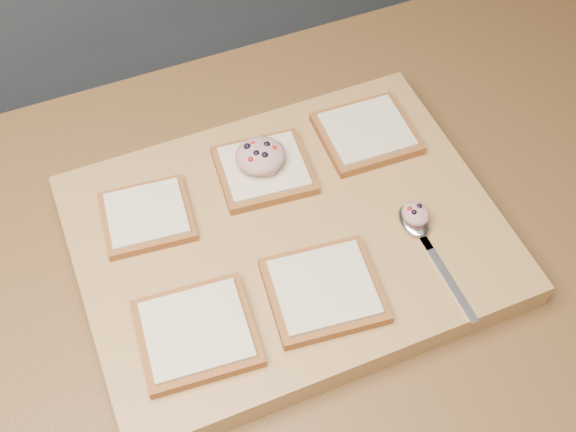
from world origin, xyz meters
The scene contains 10 objects.
island_counter centered at (0.00, 0.00, 0.45)m, with size 2.00×0.80×0.90m.
cutting_board centered at (0.12, 0.02, 0.92)m, with size 0.51×0.39×0.04m, color #AD7D4A.
bread_far_left centered at (-0.03, 0.11, 0.95)m, with size 0.12×0.11×0.02m.
bread_far_center centered at (0.13, 0.12, 0.95)m, with size 0.13×0.12×0.02m.
bread_far_right centered at (0.28, 0.12, 0.95)m, with size 0.13×0.12×0.02m.
bread_near_left centered at (-0.03, -0.07, 0.95)m, with size 0.14×0.13×0.02m.
bread_near_center centered at (0.13, -0.07, 0.95)m, with size 0.14×0.13×0.02m.
tuna_salad_dollop centered at (0.13, 0.12, 0.97)m, with size 0.06×0.06×0.03m.
spoon centered at (0.27, -0.04, 0.95)m, with size 0.04×0.17×0.01m.
spoon_salad centered at (0.27, -0.03, 0.96)m, with size 0.03×0.04×0.02m.
Camera 1 is at (-0.07, -0.44, 1.67)m, focal length 45.00 mm.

